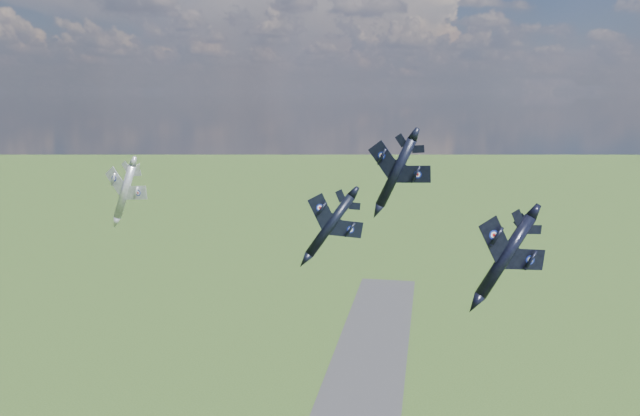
% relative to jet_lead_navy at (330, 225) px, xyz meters
% --- Properties ---
extents(jet_lead_navy, '(15.30, 17.72, 8.84)m').
position_rel_jet_lead_navy_xyz_m(jet_lead_navy, '(0.00, 0.00, 0.00)').
color(jet_lead_navy, black).
extents(jet_right_navy, '(15.06, 17.06, 8.08)m').
position_rel_jet_lead_navy_xyz_m(jet_right_navy, '(23.11, -21.33, 1.89)').
color(jet_right_navy, black).
extents(jet_high_navy, '(13.82, 16.92, 7.38)m').
position_rel_jet_lead_navy_xyz_m(jet_high_navy, '(9.64, 0.77, 8.12)').
color(jet_high_navy, black).
extents(jet_left_silver, '(13.21, 15.77, 6.49)m').
position_rel_jet_lead_navy_xyz_m(jet_left_silver, '(-36.36, 6.32, 3.13)').
color(jet_left_silver, gray).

